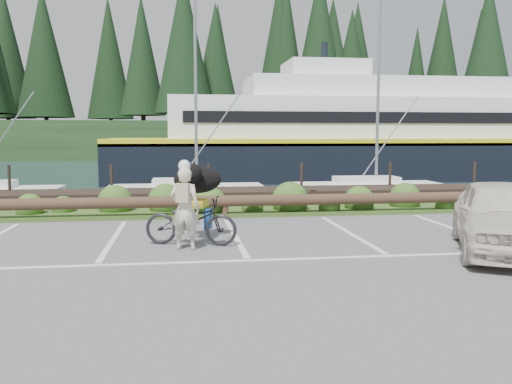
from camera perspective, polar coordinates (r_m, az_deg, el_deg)
The scene contains 8 objects.
ground at distance 10.03m, azimuth -1.10°, elevation -6.71°, with size 72.00×72.00×0.00m, color #555557.
harbor_backdrop at distance 88.22m, azimuth -6.92°, elevation 4.63°, with size 170.00×160.00×30.00m.
vegetation_strip at distance 15.21m, azimuth -3.47°, elevation -2.12°, with size 34.00×1.60×0.10m, color #3D5B21.
log_rail at distance 14.53m, azimuth -3.26°, elevation -2.71°, with size 32.00×0.30×0.60m, color #443021, non-canonical shape.
bicycle at distance 10.97m, azimuth -6.87°, elevation -3.02°, with size 0.65×1.88×0.99m, color black.
cyclist at distance 10.51m, azimuth -7.48°, elevation -1.73°, with size 0.59×0.38×1.60m, color beige.
dog at distance 11.46m, azimuth -6.17°, elevation 1.31°, with size 1.00×0.49×0.58m, color black.
parked_car at distance 11.19m, azimuth 24.56°, elevation -2.32°, with size 1.64×4.07×1.39m, color beige.
Camera 1 is at (-1.16, -9.71, 2.23)m, focal length 38.00 mm.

